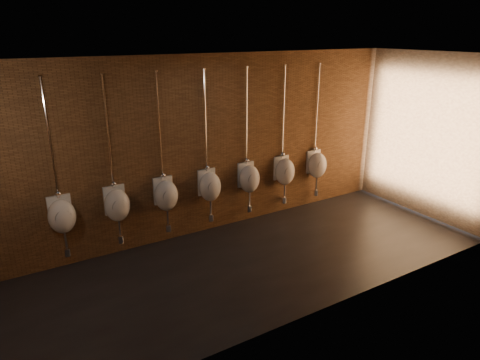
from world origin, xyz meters
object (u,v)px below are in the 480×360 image
object	(u,v)px
urinal_3	(210,186)
urinal_5	(285,171)
urinal_1	(117,204)
urinal_4	(249,178)
urinal_2	(166,195)
urinal_0	(62,215)
urinal_6	(317,164)

from	to	relation	value
urinal_3	urinal_5	size ratio (longest dim) A/B	1.00
urinal_1	urinal_4	size ratio (longest dim) A/B	1.00
urinal_1	urinal_2	size ratio (longest dim) A/B	1.00
urinal_0	urinal_5	xyz separation A→B (m)	(4.18, 0.00, 0.00)
urinal_0	urinal_4	world-z (taller)	same
urinal_5	urinal_0	bearing A→B (deg)	180.00
urinal_4	urinal_6	xyz separation A→B (m)	(1.67, 0.00, 0.00)
urinal_4	urinal_5	bearing A→B (deg)	0.00
urinal_2	urinal_4	xyz separation A→B (m)	(1.67, 0.00, 0.00)
urinal_0	urinal_3	xyz separation A→B (m)	(2.51, 0.00, 0.00)
urinal_3	urinal_4	bearing A→B (deg)	0.00
urinal_6	urinal_2	bearing A→B (deg)	180.00
urinal_2	urinal_6	size ratio (longest dim) A/B	1.00
urinal_2	urinal_3	distance (m)	0.84
urinal_4	urinal_6	size ratio (longest dim) A/B	1.00
urinal_5	urinal_6	world-z (taller)	same
urinal_4	urinal_2	bearing A→B (deg)	180.00
urinal_2	urinal_4	bearing A→B (deg)	0.00
urinal_0	urinal_4	size ratio (longest dim) A/B	1.00
urinal_3	urinal_0	bearing A→B (deg)	180.00
urinal_4	urinal_6	world-z (taller)	same
urinal_3	urinal_5	bearing A→B (deg)	0.00
urinal_1	urinal_6	world-z (taller)	same
urinal_1	urinal_2	xyz separation A→B (m)	(0.84, 0.00, 0.00)
urinal_0	urinal_5	distance (m)	4.18
urinal_1	urinal_4	bearing A→B (deg)	0.00
urinal_3	urinal_6	bearing A→B (deg)	0.00
urinal_0	urinal_2	size ratio (longest dim) A/B	1.00
urinal_6	urinal_4	bearing A→B (deg)	180.00
urinal_0	urinal_1	size ratio (longest dim) A/B	1.00
urinal_4	urinal_6	distance (m)	1.67
urinal_1	urinal_5	bearing A→B (deg)	0.00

